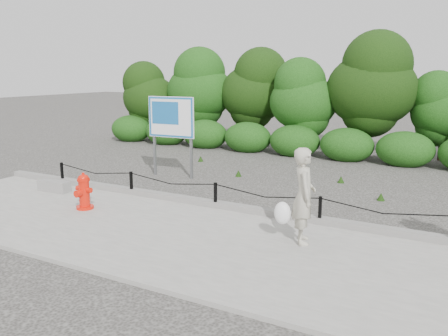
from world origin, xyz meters
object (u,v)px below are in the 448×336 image
pedestrian (302,197)px  concrete_block (54,186)px  advertising_sign (171,121)px  fire_hydrant (84,192)px

pedestrian → concrete_block: (-7.01, 0.42, -0.73)m
concrete_block → advertising_sign: bearing=64.4°
advertising_sign → fire_hydrant: bearing=-89.6°
fire_hydrant → concrete_block: bearing=159.3°
pedestrian → advertising_sign: size_ratio=0.73×
pedestrian → advertising_sign: bearing=31.8°
concrete_block → advertising_sign: 3.87m
fire_hydrant → concrete_block: fire_hydrant is taller
pedestrian → advertising_sign: advertising_sign is taller
fire_hydrant → pedestrian: size_ratio=0.48×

